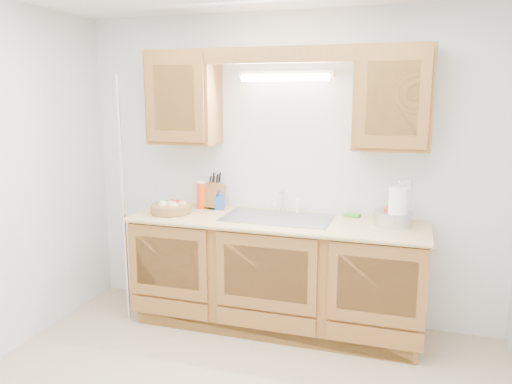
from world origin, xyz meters
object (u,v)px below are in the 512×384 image
at_px(apple_bowl, 393,217).
at_px(knife_block, 215,195).
at_px(fruit_basket, 171,207).
at_px(paper_towel, 398,208).

bearing_deg(apple_bowl, knife_block, 174.54).
distance_m(knife_block, apple_bowl, 1.49).
relative_size(fruit_basket, knife_block, 1.24).
bearing_deg(fruit_basket, paper_towel, 2.84).
height_order(knife_block, apple_bowl, knife_block).
relative_size(fruit_basket, apple_bowl, 1.08).
bearing_deg(apple_bowl, fruit_basket, -175.38).
bearing_deg(knife_block, paper_towel, 4.04).
distance_m(fruit_basket, knife_block, 0.40).
distance_m(fruit_basket, apple_bowl, 1.75).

